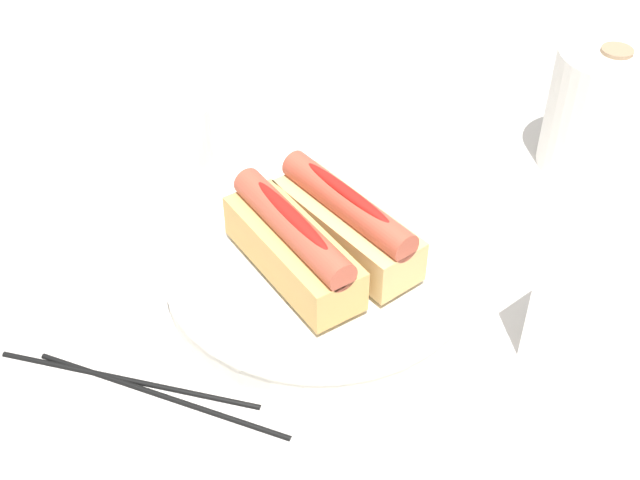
% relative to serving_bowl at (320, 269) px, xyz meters
% --- Properties ---
extents(ground_plane, '(2.40, 2.40, 0.00)m').
position_rel_serving_bowl_xyz_m(ground_plane, '(-0.02, 0.01, -0.02)').
color(ground_plane, beige).
extents(serving_bowl, '(0.27, 0.27, 0.03)m').
position_rel_serving_bowl_xyz_m(serving_bowl, '(0.00, 0.00, 0.00)').
color(serving_bowl, silver).
rests_on(serving_bowl, ground_plane).
extents(hotdog_front, '(0.15, 0.07, 0.06)m').
position_rel_serving_bowl_xyz_m(hotdog_front, '(-0.00, -0.03, 0.04)').
color(hotdog_front, tan).
rests_on(hotdog_front, serving_bowl).
extents(hotdog_back, '(0.15, 0.05, 0.06)m').
position_rel_serving_bowl_xyz_m(hotdog_back, '(0.00, 0.03, 0.04)').
color(hotdog_back, '#DBB270').
rests_on(hotdog_back, serving_bowl).
extents(water_glass, '(0.07, 0.07, 0.09)m').
position_rel_serving_bowl_xyz_m(water_glass, '(-0.21, -0.01, 0.03)').
color(water_glass, white).
rests_on(water_glass, ground_plane).
extents(paper_towel_roll, '(0.11, 0.11, 0.13)m').
position_rel_serving_bowl_xyz_m(paper_towel_roll, '(0.04, 0.33, 0.05)').
color(paper_towel_roll, white).
rests_on(paper_towel_roll, ground_plane).
extents(napkin_box, '(0.11, 0.04, 0.15)m').
position_rel_serving_bowl_xyz_m(napkin_box, '(0.22, 0.09, 0.06)').
color(napkin_box, white).
rests_on(napkin_box, ground_plane).
extents(chopstick_near, '(0.20, 0.11, 0.01)m').
position_rel_serving_bowl_xyz_m(chopstick_near, '(0.02, -0.18, -0.01)').
color(chopstick_near, black).
rests_on(chopstick_near, ground_plane).
extents(chopstick_far, '(0.18, 0.13, 0.01)m').
position_rel_serving_bowl_xyz_m(chopstick_far, '(-0.01, -0.19, -0.01)').
color(chopstick_far, black).
rests_on(chopstick_far, ground_plane).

